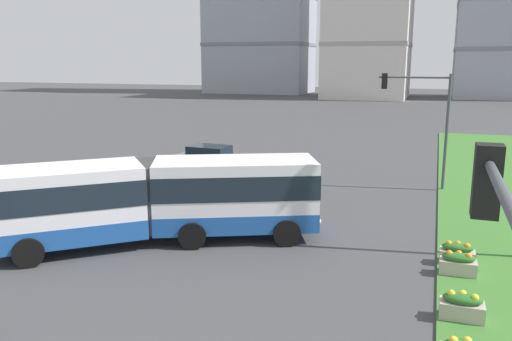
# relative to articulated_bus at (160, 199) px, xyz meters

# --- Properties ---
(articulated_bus) EXTENTS (11.16, 8.34, 3.00)m
(articulated_bus) POSITION_rel_articulated_bus_xyz_m (0.00, 0.00, 0.00)
(articulated_bus) COLOR white
(articulated_bus) RESTS_ON ground
(car_grey_wagon) EXTENTS (4.53, 2.30, 1.58)m
(car_grey_wagon) POSITION_rel_articulated_bus_xyz_m (-3.41, 12.19, -0.90)
(car_grey_wagon) COLOR slate
(car_grey_wagon) RESTS_ON ground
(flower_planter_2) EXTENTS (1.10, 0.56, 0.74)m
(flower_planter_2) POSITION_rel_articulated_bus_xyz_m (10.34, -2.77, -1.23)
(flower_planter_2) COLOR #B7AD9E
(flower_planter_2) RESTS_ON grass_median
(flower_planter_3) EXTENTS (1.10, 0.56, 0.74)m
(flower_planter_3) POSITION_rel_articulated_bus_xyz_m (10.34, 0.27, -1.23)
(flower_planter_3) COLOR #B7AD9E
(flower_planter_3) RESTS_ON grass_median
(flower_planter_4) EXTENTS (1.10, 0.56, 0.74)m
(flower_planter_4) POSITION_rel_articulated_bus_xyz_m (10.34, 1.22, -1.23)
(flower_planter_4) COLOR #B7AD9E
(flower_planter_4) RESTS_ON grass_median
(traffic_light_far_right) EXTENTS (3.60, 0.28, 5.99)m
(traffic_light_far_right) POSITION_rel_articulated_bus_xyz_m (8.79, 11.80, 2.45)
(traffic_light_far_right) COLOR #474C51
(traffic_light_far_right) RESTS_ON ground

